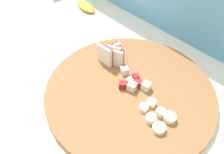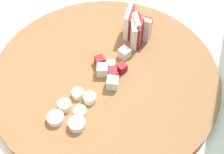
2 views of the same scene
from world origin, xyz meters
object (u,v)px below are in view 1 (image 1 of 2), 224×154
Objects in this scene: apple_dice_pile at (133,82)px; banana_peel at (86,6)px; cutting_board at (129,89)px; banana_slice_rows at (157,115)px; apple_wedge_fan at (112,55)px.

banana_peel is at bearing 160.09° from apple_dice_pile.
cutting_board is 0.02m from apple_dice_pile.
banana_slice_rows is at bearing -15.95° from apple_dice_pile.
banana_slice_rows is 0.67× the size of banana_peel.
cutting_board is 5.98× the size of apple_wedge_fan.
banana_peel is at bearing 158.63° from cutting_board.
cutting_board is at bearing -14.71° from apple_wedge_fan.
apple_wedge_fan is 0.40m from banana_peel.
banana_slice_rows is 0.62m from banana_peel.
apple_wedge_fan is 0.71× the size of apple_dice_pile.
apple_dice_pile is at bearing 93.17° from cutting_board.
banana_slice_rows is at bearing -11.97° from apple_wedge_fan.
apple_wedge_fan reaches higher than cutting_board.
apple_dice_pile is 1.23× the size of banana_slice_rows.
banana_slice_rows is (0.11, -0.02, 0.02)m from cutting_board.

